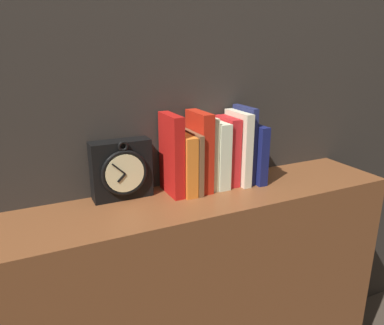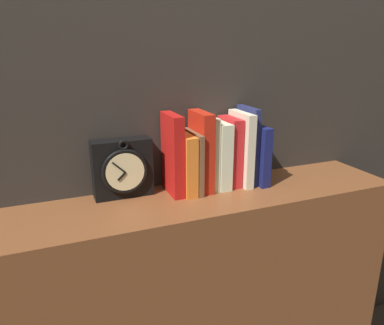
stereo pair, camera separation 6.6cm
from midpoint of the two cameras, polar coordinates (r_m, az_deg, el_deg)
name	(u,v)px [view 1 (the left image)]	position (r m, az deg, el deg)	size (l,w,h in m)	color
wall_back	(168,33)	(1.20, -5.30, 19.10)	(6.00, 0.05, 2.60)	#2D2823
bookshelf	(192,310)	(1.36, -1.50, -21.63)	(1.37, 0.28, 0.82)	brown
clock	(122,170)	(1.14, -12.30, -1.13)	(0.18, 0.07, 0.19)	black
book_slot0_red	(172,155)	(1.14, -4.78, 1.15)	(0.03, 0.13, 0.25)	red
book_slot1_orange	(183,164)	(1.16, -3.05, -0.18)	(0.04, 0.14, 0.19)	orange
book_slot2_brown	(192,162)	(1.17, -1.61, 0.12)	(0.02, 0.14, 0.19)	brown
book_slot3_red	(199,151)	(1.18, -0.46, 1.73)	(0.04, 0.13, 0.25)	red
book_slot4_cream	(208,152)	(1.20, 0.81, 1.59)	(0.02, 0.12, 0.23)	beige
book_slot5_cream	(216,154)	(1.21, 2.19, 1.28)	(0.04, 0.13, 0.21)	beige
book_slot6_red	(227,151)	(1.24, 3.85, 1.78)	(0.04, 0.12, 0.22)	red
book_slot7_cream	(238,148)	(1.24, 5.50, 2.24)	(0.03, 0.14, 0.24)	beige
book_slot8_navy	(244,144)	(1.26, 6.43, 2.75)	(0.02, 0.12, 0.25)	navy
book_slot9_navy	(252,153)	(1.27, 7.73, 1.49)	(0.03, 0.15, 0.20)	navy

